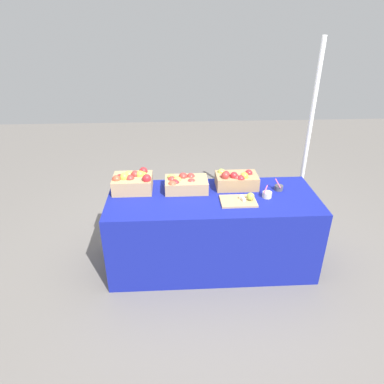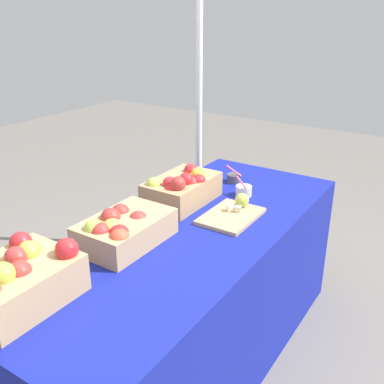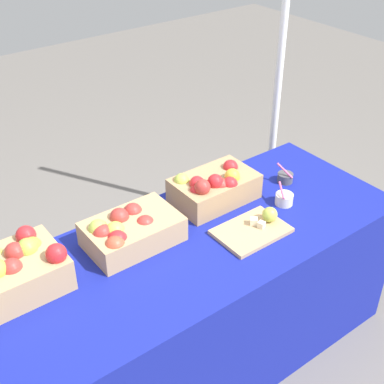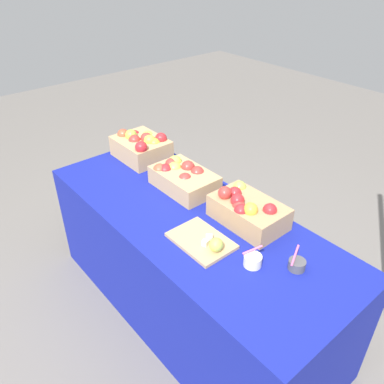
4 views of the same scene
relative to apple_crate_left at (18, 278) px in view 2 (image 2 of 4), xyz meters
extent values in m
plane|color=slate|center=(0.73, -0.17, -0.83)|extent=(10.00, 10.00, 0.00)
cube|color=navy|center=(0.73, -0.17, -0.46)|extent=(1.90, 0.76, 0.74)
cube|color=tan|center=(0.00, 0.00, -0.02)|extent=(0.36, 0.28, 0.14)
sphere|color=red|center=(0.09, 0.10, 0.06)|extent=(0.08, 0.08, 0.08)
sphere|color=#99B742|center=(-0.07, -0.03, 0.06)|extent=(0.08, 0.08, 0.08)
sphere|color=#B2332D|center=(-0.02, -0.04, 0.05)|extent=(0.08, 0.08, 0.08)
sphere|color=red|center=(0.14, -0.09, 0.07)|extent=(0.08, 0.08, 0.08)
sphere|color=#B2332D|center=(0.02, 0.03, 0.06)|extent=(0.08, 0.08, 0.08)
sphere|color=#99B742|center=(0.07, 0.02, 0.06)|extent=(0.08, 0.08, 0.08)
sphere|color=gold|center=(0.09, 0.04, 0.04)|extent=(0.08, 0.08, 0.08)
cube|color=tan|center=(0.50, -0.03, -0.03)|extent=(0.39, 0.25, 0.11)
sphere|color=#B2332D|center=(0.36, -0.02, 0.01)|extent=(0.08, 0.08, 0.08)
sphere|color=red|center=(0.39, -0.09, 0.01)|extent=(0.08, 0.08, 0.08)
sphere|color=#B2332D|center=(0.47, 0.02, 0.02)|extent=(0.08, 0.08, 0.08)
sphere|color=#D14C33|center=(0.37, -0.12, 0.01)|extent=(0.08, 0.08, 0.08)
sphere|color=#B2C64C|center=(0.41, -0.04, 0.01)|extent=(0.08, 0.08, 0.08)
sphere|color=#B2332D|center=(0.54, 0.03, 0.01)|extent=(0.08, 0.08, 0.08)
sphere|color=#B2C64C|center=(0.36, 0.01, 0.02)|extent=(0.08, 0.08, 0.08)
sphere|color=#B2332D|center=(0.54, -0.06, 0.00)|extent=(0.08, 0.08, 0.08)
cube|color=tan|center=(0.97, 0.01, -0.02)|extent=(0.39, 0.24, 0.12)
sphere|color=gold|center=(1.03, -0.04, 0.05)|extent=(0.07, 0.07, 0.07)
sphere|color=red|center=(0.87, 0.01, 0.04)|extent=(0.07, 0.07, 0.07)
sphere|color=red|center=(1.09, 0.04, 0.04)|extent=(0.07, 0.07, 0.07)
sphere|color=#B2332D|center=(0.96, -0.05, 0.03)|extent=(0.07, 0.07, 0.07)
sphere|color=red|center=(0.94, -0.04, 0.05)|extent=(0.07, 0.07, 0.07)
sphere|color=red|center=(0.99, -0.07, 0.03)|extent=(0.07, 0.07, 0.07)
sphere|color=#B2332D|center=(0.85, -0.05, 0.06)|extent=(0.07, 0.07, 0.07)
sphere|color=#B2C64C|center=(0.84, 0.08, 0.04)|extent=(0.07, 0.07, 0.07)
sphere|color=red|center=(0.84, -0.02, 0.02)|extent=(0.07, 0.07, 0.07)
cube|color=tan|center=(0.94, -0.28, -0.08)|extent=(0.31, 0.22, 0.02)
sphere|color=#B2C64C|center=(1.05, -0.29, -0.03)|extent=(0.07, 0.07, 0.07)
cube|color=beige|center=(0.97, -0.26, -0.05)|extent=(0.04, 0.04, 0.03)
cube|color=beige|center=(0.98, -0.30, -0.05)|extent=(0.04, 0.04, 0.03)
cylinder|color=#4C4C51|center=(1.36, -0.08, -0.06)|extent=(0.08, 0.08, 0.05)
cylinder|color=#EA598C|center=(1.34, -0.08, -0.01)|extent=(0.04, 0.09, 0.07)
cylinder|color=silver|center=(1.21, -0.21, -0.06)|extent=(0.08, 0.08, 0.05)
cylinder|color=#EA598C|center=(1.20, -0.20, -0.01)|extent=(0.06, 0.08, 0.04)
cylinder|color=white|center=(1.77, 0.41, 0.19)|extent=(0.04, 0.04, 2.04)
camera|label=1|loc=(0.39, -2.90, 1.39)|focal=32.32mm
camera|label=2|loc=(-0.72, -1.15, 0.82)|focal=41.52mm
camera|label=3|loc=(-0.37, -1.59, 1.33)|focal=49.51mm
camera|label=4|loc=(2.05, -1.28, 1.17)|focal=36.58mm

